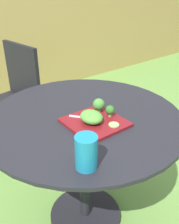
% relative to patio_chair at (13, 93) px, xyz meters
% --- Properties ---
extents(ground_plane, '(12.00, 12.00, 0.00)m').
position_rel_patio_chair_xyz_m(ground_plane, '(0.01, -0.96, -0.53)').
color(ground_plane, '#669342').
extents(patio_table, '(0.99, 0.99, 0.75)m').
position_rel_patio_chair_xyz_m(patio_table, '(0.01, -0.96, -0.02)').
color(patio_table, black).
rests_on(patio_table, ground_plane).
extents(patio_chair, '(0.51, 0.51, 0.90)m').
position_rel_patio_chair_xyz_m(patio_chair, '(0.00, 0.00, 0.00)').
color(patio_chair, black).
rests_on(patio_chair, ground_plane).
extents(salad_plate, '(0.26, 0.26, 0.01)m').
position_rel_patio_chair_xyz_m(salad_plate, '(-0.00, -1.06, 0.23)').
color(salad_plate, maroon).
rests_on(salad_plate, patio_table).
extents(drinking_glass, '(0.08, 0.08, 0.13)m').
position_rel_patio_chair_xyz_m(drinking_glass, '(-0.22, -1.28, 0.28)').
color(drinking_glass, teal).
rests_on(drinking_glass, patio_table).
extents(fork, '(0.11, 0.13, 0.00)m').
position_rel_patio_chair_xyz_m(fork, '(-0.01, -1.02, 0.24)').
color(fork, silver).
rests_on(fork, salad_plate).
extents(lettuce_mound, '(0.10, 0.12, 0.05)m').
position_rel_patio_chair_xyz_m(lettuce_mound, '(-0.02, -1.06, 0.26)').
color(lettuce_mound, '#519338').
rests_on(lettuce_mound, salad_plate).
extents(broccoli_floret_0, '(0.04, 0.04, 0.06)m').
position_rel_patio_chair_xyz_m(broccoli_floret_0, '(0.09, -1.07, 0.27)').
color(broccoli_floret_0, '#99B770').
rests_on(broccoli_floret_0, salad_plate).
extents(broccoli_floret_1, '(0.06, 0.06, 0.07)m').
position_rel_patio_chair_xyz_m(broccoli_floret_1, '(0.08, -0.99, 0.27)').
color(broccoli_floret_1, '#99B770').
rests_on(broccoli_floret_1, salad_plate).
extents(cucumber_slice_0, '(0.05, 0.05, 0.01)m').
position_rel_patio_chair_xyz_m(cucumber_slice_0, '(0.04, -1.14, 0.24)').
color(cucumber_slice_0, '#8EB766').
rests_on(cucumber_slice_0, salad_plate).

